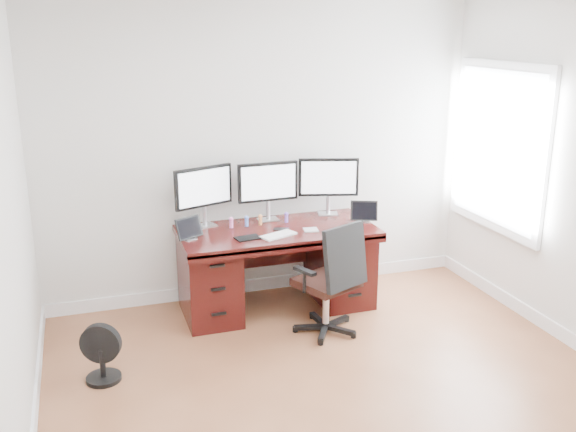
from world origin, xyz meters
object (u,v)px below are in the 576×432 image
object	(u,v)px
floor_fan	(102,354)
monitor_center	(268,184)
desk	(276,265)
office_chair	(330,298)
keyboard	(278,235)

from	to	relation	value
floor_fan	monitor_center	bearing A→B (deg)	56.32
desk	office_chair	bearing A→B (deg)	-67.23
desk	floor_fan	size ratio (longest dim) A/B	3.96
monitor_center	keyboard	xyz separation A→B (m)	(-0.05, -0.46, -0.33)
desk	monitor_center	xyz separation A→B (m)	(0.00, 0.24, 0.68)
desk	floor_fan	distance (m)	1.76
monitor_center	keyboard	bearing A→B (deg)	-98.14
desk	keyboard	world-z (taller)	keyboard
floor_fan	keyboard	xyz separation A→B (m)	(1.50, 0.58, 0.55)
floor_fan	keyboard	size ratio (longest dim) A/B	1.39
desk	office_chair	xyz separation A→B (m)	(0.26, -0.63, -0.09)
office_chair	monitor_center	size ratio (longest dim) A/B	1.74
desk	monitor_center	size ratio (longest dim) A/B	3.09
office_chair	keyboard	distance (m)	0.68
desk	keyboard	distance (m)	0.42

